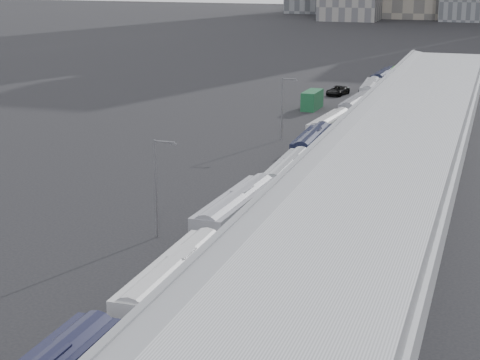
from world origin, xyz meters
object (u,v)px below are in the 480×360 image
at_px(bus_6, 329,130).
at_px(bus_9, 384,82).
at_px(bus_7, 357,110).
at_px(bus_2, 173,292).
at_px(bus_5, 312,149).
at_px(suv, 338,91).
at_px(bus_4, 288,179).
at_px(shipping_container, 312,100).
at_px(bus_8, 370,93).
at_px(bus_3, 236,219).
at_px(street_lamp_far, 284,104).
at_px(street_lamp_near, 158,182).

height_order(bus_6, bus_9, bus_9).
distance_m(bus_7, bus_9, 29.70).
bearing_deg(bus_2, bus_5, 91.30).
relative_size(bus_7, bus_9, 1.00).
relative_size(bus_5, suv, 2.18).
bearing_deg(bus_4, shipping_container, 99.43).
height_order(bus_8, shipping_container, bus_8).
height_order(bus_7, suv, bus_7).
bearing_deg(bus_3, bus_6, 93.15).
bearing_deg(bus_3, street_lamp_far, 102.05).
height_order(bus_9, suv, bus_9).
relative_size(bus_2, bus_3, 0.98).
bearing_deg(bus_8, bus_6, -93.79).
height_order(bus_7, street_lamp_far, street_lamp_far).
distance_m(street_lamp_near, suv, 77.68).
bearing_deg(bus_9, bus_4, -86.36).
distance_m(bus_4, bus_8, 56.19).
height_order(bus_2, street_lamp_near, street_lamp_near).
height_order(bus_4, street_lamp_far, street_lamp_far).
bearing_deg(bus_6, bus_8, 94.90).
height_order(bus_7, bus_9, bus_7).
distance_m(bus_2, bus_7, 70.06).
distance_m(bus_4, street_lamp_far, 25.17).
bearing_deg(suv, bus_6, -68.46).
height_order(bus_3, suv, bus_3).
relative_size(bus_7, street_lamp_far, 1.52).
distance_m(bus_6, bus_7, 15.26).
bearing_deg(bus_5, bus_9, 88.66).
height_order(bus_4, bus_9, bus_9).
relative_size(bus_4, bus_9, 0.98).
bearing_deg(bus_7, bus_6, -89.28).
bearing_deg(bus_5, bus_3, -90.95).
xyz_separation_m(bus_2, bus_6, (-1.05, 54.82, -0.17)).
height_order(bus_6, shipping_container, bus_6).
distance_m(bus_7, bus_8, 16.24).
xyz_separation_m(street_lamp_near, shipping_container, (-1.39, 63.07, -3.50)).
xyz_separation_m(bus_8, bus_9, (0.30, 13.47, 0.04)).
relative_size(bus_2, street_lamp_near, 1.58).
distance_m(bus_3, shipping_container, 61.60).
bearing_deg(bus_6, bus_4, -82.44).
xyz_separation_m(bus_7, street_lamp_near, (-6.96, -56.19, 3.44)).
bearing_deg(bus_7, bus_2, -85.79).
distance_m(bus_9, street_lamp_far, 46.26).
bearing_deg(suv, bus_8, -26.40).
bearing_deg(street_lamp_far, bus_7, 66.69).
height_order(bus_2, bus_4, bus_2).
distance_m(bus_5, bus_9, 55.75).
height_order(bus_7, street_lamp_near, street_lamp_near).
relative_size(bus_2, street_lamp_far, 1.66).
bearing_deg(shipping_container, suv, 87.81).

